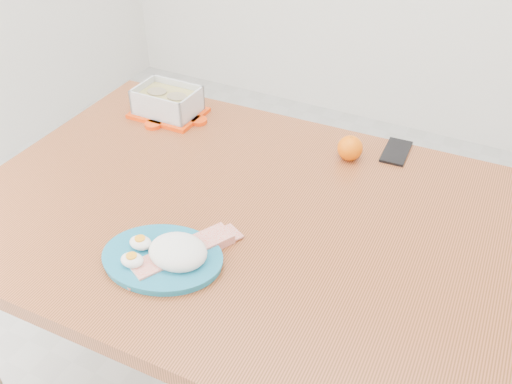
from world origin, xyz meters
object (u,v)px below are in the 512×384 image
at_px(dining_table, 256,240).
at_px(food_container, 168,102).
at_px(rice_plate, 167,254).
at_px(smartphone, 396,152).
at_px(orange_fruit, 350,148).

xyz_separation_m(dining_table, food_container, (-0.45, 0.30, 0.13)).
xyz_separation_m(rice_plate, smartphone, (0.30, 0.63, -0.02)).
bearing_deg(rice_plate, orange_fruit, 56.77).
height_order(orange_fruit, smartphone, orange_fruit).
xyz_separation_m(dining_table, rice_plate, (-0.09, -0.23, 0.11)).
distance_m(orange_fruit, rice_plate, 0.58).
height_order(food_container, smartphone, food_container).
xyz_separation_m(food_container, smartphone, (0.66, 0.11, -0.04)).
bearing_deg(smartphone, rice_plate, -118.97).
xyz_separation_m(orange_fruit, rice_plate, (-0.20, -0.55, -0.01)).
distance_m(dining_table, orange_fruit, 0.36).
height_order(rice_plate, smartphone, rice_plate).
relative_size(dining_table, food_container, 6.89).
distance_m(orange_fruit, smartphone, 0.14).
bearing_deg(rice_plate, smartphone, 51.30).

